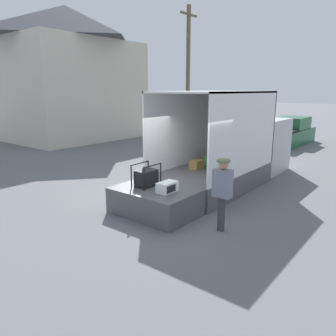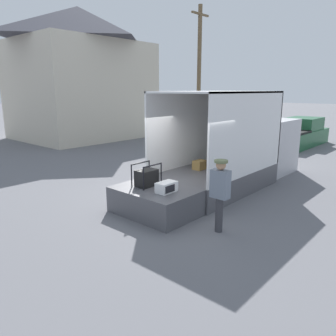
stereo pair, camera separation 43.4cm
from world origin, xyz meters
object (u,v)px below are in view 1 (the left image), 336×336
object	(u,v)px
utility_pole	(188,71)
pickup_truck_green	(288,134)
microwave	(167,187)
worker_person	(222,187)
portable_generator	(147,178)
box_truck	(238,153)

from	to	relation	value
utility_pole	pickup_truck_green	bearing A→B (deg)	-81.36
microwave	pickup_truck_green	xyz separation A→B (m)	(14.10, 1.72, -0.17)
worker_person	pickup_truck_green	size ratio (longest dim) A/B	0.33
pickup_truck_green	microwave	bearing A→B (deg)	-173.04
microwave	utility_pole	size ratio (longest dim) A/B	0.06
portable_generator	pickup_truck_green	xyz separation A→B (m)	(14.01, 0.92, -0.28)
pickup_truck_green	utility_pole	distance (m)	8.00
worker_person	pickup_truck_green	bearing A→B (deg)	13.08
pickup_truck_green	utility_pole	bearing A→B (deg)	98.64
box_truck	worker_person	world-z (taller)	box_truck
worker_person	utility_pole	size ratio (longest dim) A/B	0.20
box_truck	microwave	size ratio (longest dim) A/B	12.25
microwave	worker_person	world-z (taller)	worker_person
box_truck	pickup_truck_green	size ratio (longest dim) A/B	1.26
box_truck	utility_pole	world-z (taller)	utility_pole
box_truck	microwave	xyz separation A→B (m)	(-4.87, -0.45, -0.11)
microwave	worker_person	xyz separation A→B (m)	(0.18, -1.51, 0.23)
worker_person	pickup_truck_green	distance (m)	14.29
utility_pole	box_truck	bearing A→B (deg)	-135.02
portable_generator	pickup_truck_green	bearing A→B (deg)	3.76
portable_generator	utility_pole	size ratio (longest dim) A/B	0.08
microwave	utility_pole	world-z (taller)	utility_pole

